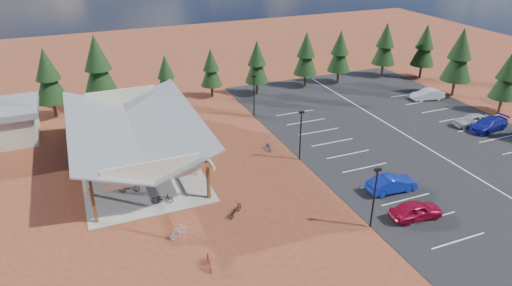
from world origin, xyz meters
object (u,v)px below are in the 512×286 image
(bike_14, at_px, (268,146))
(bike_15, at_px, (188,158))
(bike_2, at_px, (117,156))
(bike_4, at_px, (162,198))
(bike_0, at_px, (129,187))
(bike_5, at_px, (170,170))
(car_8, at_px, (473,120))
(car_1, at_px, (392,184))
(trash_bin_0, at_px, (206,157))
(bike_11, at_px, (209,261))
(bike_pavilion, at_px, (134,129))
(bike_13, at_px, (179,231))
(lamp_post_1, at_px, (301,132))
(bike_16, at_px, (194,158))
(car_7, at_px, (489,124))
(lamp_post_0, at_px, (374,194))
(bike_3, at_px, (114,131))
(lamp_post_2, at_px, (254,93))
(bike_7, at_px, (165,135))
(bike_12, at_px, (236,210))
(bike_6, at_px, (151,153))
(car_9, at_px, (427,94))
(car_0, at_px, (416,210))
(bike_1, at_px, (116,184))

(bike_14, xyz_separation_m, bike_15, (-8.34, 0.55, 0.05))
(bike_2, relative_size, bike_4, 1.06)
(bike_0, xyz_separation_m, bike_4, (2.27, -2.84, 0.01))
(bike_5, xyz_separation_m, car_8, (34.65, -1.90, 0.18))
(bike_5, distance_m, car_1, 19.89)
(trash_bin_0, bearing_deg, bike_11, -106.08)
(trash_bin_0, height_order, car_8, car_8)
(bike_4, bearing_deg, car_1, -87.77)
(bike_pavilion, xyz_separation_m, car_1, (19.64, -13.40, -3.05))
(trash_bin_0, distance_m, bike_13, 11.91)
(bike_2, bearing_deg, trash_bin_0, -108.59)
(lamp_post_1, bearing_deg, trash_bin_0, 160.64)
(bike_2, xyz_separation_m, bike_16, (6.97, -2.97, -0.17))
(bike_15, xyz_separation_m, car_7, (33.19, -5.55, 0.31))
(bike_13, bearing_deg, bike_16, 133.88)
(lamp_post_0, bearing_deg, bike_5, 132.85)
(bike_3, bearing_deg, bike_13, 171.31)
(lamp_post_1, distance_m, bike_5, 12.89)
(lamp_post_2, bearing_deg, bike_4, -133.94)
(bike_7, height_order, car_8, car_8)
(bike_0, distance_m, bike_3, 12.67)
(lamp_post_1, height_order, bike_11, lamp_post_1)
(lamp_post_1, relative_size, bike_13, 3.18)
(lamp_post_2, relative_size, bike_14, 3.32)
(lamp_post_1, relative_size, bike_5, 3.05)
(bike_0, height_order, bike_14, bike_0)
(bike_11, bearing_deg, bike_12, 61.08)
(car_8, bearing_deg, bike_0, -79.50)
(bike_2, distance_m, bike_12, 15.12)
(bike_4, height_order, car_1, car_1)
(bike_4, bearing_deg, lamp_post_1, -60.17)
(lamp_post_2, distance_m, bike_7, 11.92)
(bike_15, bearing_deg, car_1, -160.57)
(bike_2, xyz_separation_m, car_8, (38.85, -6.84, 0.19))
(bike_0, bearing_deg, bike_13, -146.18)
(bike_2, xyz_separation_m, bike_6, (3.24, -0.69, 0.01))
(bike_0, xyz_separation_m, car_9, (39.82, 8.47, 0.20))
(car_1, bearing_deg, bike_3, 47.83)
(bike_2, distance_m, bike_4, 9.63)
(car_0, bearing_deg, bike_3, 43.73)
(bike_0, relative_size, bike_5, 1.03)
(bike_5, bearing_deg, trash_bin_0, -62.87)
(car_0, bearing_deg, bike_5, 54.63)
(bike_2, distance_m, bike_3, 6.23)
(bike_pavilion, bearing_deg, car_1, -34.30)
(car_0, bearing_deg, trash_bin_0, 44.09)
(bike_13, xyz_separation_m, bike_14, (12.03, 10.70, -0.08))
(trash_bin_0, distance_m, bike_15, 1.76)
(lamp_post_1, xyz_separation_m, car_8, (22.07, -0.34, -2.19))
(car_9, bearing_deg, bike_1, -70.20)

